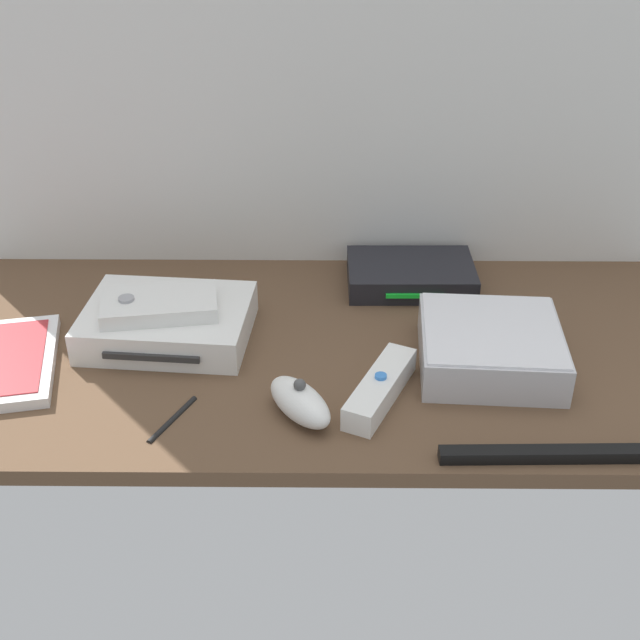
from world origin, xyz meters
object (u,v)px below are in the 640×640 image
object	(u,v)px
remote_nunchuk	(300,402)
remote_classic_pad	(159,305)
game_console	(168,322)
mini_computer	(490,347)
network_router	(411,275)
stylus_pen	(172,418)
sensor_bar	(552,454)
remote_wand	(380,388)

from	to	relation	value
remote_nunchuk	remote_classic_pad	size ratio (longest dim) A/B	0.69
game_console	remote_nunchuk	size ratio (longest dim) A/B	2.09
mini_computer	remote_classic_pad	bearing A→B (deg)	172.98
network_router	remote_classic_pad	distance (cm)	36.75
game_console	mini_computer	bearing A→B (deg)	-3.64
remote_classic_pad	mini_computer	bearing A→B (deg)	-15.53
remote_nunchuk	stylus_pen	size ratio (longest dim) A/B	1.18
sensor_bar	stylus_pen	bearing A→B (deg)	170.06
remote_classic_pad	network_router	bearing A→B (deg)	15.99
mini_computer	network_router	bearing A→B (deg)	111.63
mini_computer	remote_classic_pad	xyz separation A→B (cm)	(-41.31, 5.08, 2.77)
remote_classic_pad	remote_nunchuk	bearing A→B (deg)	-49.19
remote_nunchuk	sensor_bar	distance (cm)	27.86
network_router	stylus_pen	xyz separation A→B (cm)	(-29.47, -31.65, -1.35)
game_console	stylus_pen	distance (cm)	17.87
game_console	remote_wand	xyz separation A→B (cm)	(26.87, -13.26, -0.69)
stylus_pen	remote_classic_pad	bearing A→B (deg)	103.00
mini_computer	remote_classic_pad	world-z (taller)	remote_classic_pad
stylus_pen	network_router	bearing A→B (deg)	47.04
remote_wand	network_router	bearing A→B (deg)	102.57
game_console	mini_computer	distance (cm)	41.17
sensor_bar	stylus_pen	size ratio (longest dim) A/B	2.67
network_router	sensor_bar	world-z (taller)	network_router
remote_classic_pad	remote_wand	bearing A→B (deg)	-32.57
sensor_bar	stylus_pen	world-z (taller)	sensor_bar
stylus_pen	mini_computer	bearing A→B (deg)	16.91
network_router	remote_classic_pad	size ratio (longest dim) A/B	1.17
remote_nunchuk	mini_computer	bearing A→B (deg)	-11.72
game_console	stylus_pen	size ratio (longest dim) A/B	2.48
mini_computer	remote_wand	xyz separation A→B (cm)	(-13.85, -7.17, -1.13)
remote_nunchuk	remote_classic_pad	bearing A→B (deg)	102.98
mini_computer	stylus_pen	bearing A→B (deg)	-163.09
remote_nunchuk	stylus_pen	distance (cm)	14.54
game_console	remote_wand	world-z (taller)	game_console
mini_computer	remote_nunchuk	size ratio (longest dim) A/B	1.69
remote_wand	sensor_bar	world-z (taller)	remote_wand
remote_classic_pad	sensor_bar	size ratio (longest dim) A/B	0.64
network_router	remote_nunchuk	distance (cm)	34.30
remote_classic_pad	sensor_bar	world-z (taller)	remote_classic_pad
game_console	remote_nunchuk	xyz separation A→B (cm)	(17.63, -16.66, -0.16)
sensor_bar	stylus_pen	xyz separation A→B (cm)	(-41.31, 6.33, -0.35)
network_router	remote_classic_pad	bearing A→B (deg)	-156.09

